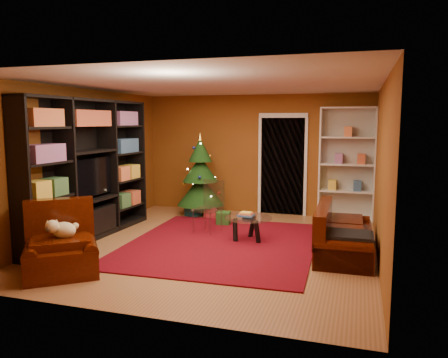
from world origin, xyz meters
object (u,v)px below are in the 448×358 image
(armchair, at_px, (61,245))
(dog, at_px, (64,230))
(rug, at_px, (221,244))
(christmas_tree, at_px, (200,175))
(gift_box_teal, at_px, (193,209))
(coffee_table, at_px, (248,229))
(white_bookshelf, at_px, (347,164))
(media_unit, at_px, (87,170))
(gift_box_green, at_px, (224,218))
(sofa, at_px, (345,230))
(gift_box_red, at_px, (210,212))
(acrylic_chair, at_px, (208,210))

(armchair, bearing_deg, dog, 45.00)
(rug, height_order, dog, dog)
(armchair, bearing_deg, christmas_tree, 45.37)
(armchair, bearing_deg, gift_box_teal, 46.81)
(dog, bearing_deg, coffee_table, 10.28)
(white_bookshelf, bearing_deg, coffee_table, -125.56)
(media_unit, height_order, dog, media_unit)
(gift_box_green, xyz_separation_m, dog, (-1.23, -3.22, 0.45))
(christmas_tree, bearing_deg, armchair, -96.79)
(media_unit, xyz_separation_m, gift_box_teal, (1.08, 2.22, -1.06))
(sofa, bearing_deg, gift_box_teal, 58.64)
(gift_box_red, height_order, white_bookshelf, white_bookshelf)
(gift_box_green, bearing_deg, media_unit, -140.42)
(armchair, distance_m, sofa, 4.10)
(gift_box_red, xyz_separation_m, white_bookshelf, (2.73, 0.63, 1.04))
(coffee_table, bearing_deg, rug, -139.42)
(white_bookshelf, bearing_deg, gift_box_teal, -170.41)
(dog, relative_size, sofa, 0.22)
(sofa, xyz_separation_m, coffee_table, (-1.59, 0.29, -0.17))
(gift_box_red, xyz_separation_m, armchair, (-0.78, -3.83, 0.27))
(acrylic_chair, bearing_deg, christmas_tree, 130.46)
(white_bookshelf, distance_m, acrylic_chair, 3.10)
(media_unit, distance_m, gift_box_teal, 2.68)
(dog, relative_size, coffee_table, 0.49)
(armchair, bearing_deg, acrylic_chair, 27.99)
(white_bookshelf, bearing_deg, christmas_tree, -172.79)
(christmas_tree, xyz_separation_m, armchair, (-0.48, -4.04, -0.48))
(gift_box_teal, xyz_separation_m, dog, (-0.36, -3.82, 0.44))
(white_bookshelf, relative_size, sofa, 1.32)
(christmas_tree, xyz_separation_m, coffee_table, (1.51, -1.76, -0.66))
(media_unit, distance_m, acrylic_chair, 2.22)
(christmas_tree, distance_m, gift_box_green, 1.30)
(media_unit, height_order, gift_box_teal, media_unit)
(white_bookshelf, bearing_deg, media_unit, -147.28)
(media_unit, xyz_separation_m, christmas_tree, (1.19, 2.37, -0.33))
(white_bookshelf, bearing_deg, gift_box_green, -153.41)
(christmas_tree, relative_size, white_bookshelf, 0.76)
(gift_box_teal, height_order, armchair, armchair)
(gift_box_teal, height_order, acrylic_chair, acrylic_chair)
(rug, bearing_deg, white_bookshelf, 52.86)
(coffee_table, bearing_deg, media_unit, -167.33)
(sofa, bearing_deg, white_bookshelf, 0.78)
(gift_box_teal, relative_size, armchair, 0.27)
(gift_box_teal, height_order, gift_box_red, gift_box_teal)
(gift_box_green, height_order, armchair, armchair)
(media_unit, relative_size, gift_box_green, 12.16)
(white_bookshelf, height_order, sofa, white_bookshelf)
(armchair, xyz_separation_m, dog, (0.01, 0.07, 0.19))
(coffee_table, bearing_deg, gift_box_green, 126.80)
(dog, bearing_deg, rug, 11.77)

